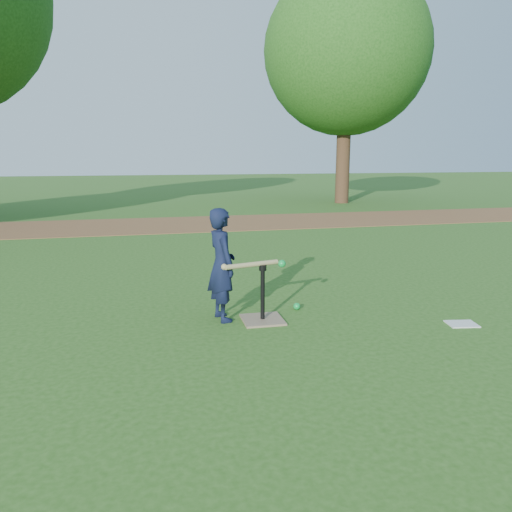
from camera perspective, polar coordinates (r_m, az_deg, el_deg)
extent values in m
plane|color=#285116|center=(5.59, -3.39, -6.74)|extent=(80.00, 80.00, 0.00)
cube|color=brown|center=(12.88, -9.36, 3.58)|extent=(24.00, 3.00, 0.01)
imported|color=black|center=(5.30, -3.94, -1.00)|extent=(0.37, 0.49, 1.21)
sphere|color=#0D973A|center=(5.77, 4.68, -5.75)|extent=(0.08, 0.08, 0.08)
cube|color=silver|center=(5.70, 22.46, -7.18)|extent=(0.34, 0.28, 0.01)
cube|color=#846D54|center=(5.39, 0.76, -7.29)|extent=(0.44, 0.44, 0.02)
cylinder|color=black|center=(5.31, 0.76, -4.33)|extent=(0.05, 0.05, 0.55)
cylinder|color=black|center=(5.24, 0.77, -1.33)|extent=(0.08, 0.08, 0.06)
cylinder|color=tan|center=(5.18, -0.46, -0.98)|extent=(0.59, 0.20, 0.05)
sphere|color=tan|center=(5.08, -3.65, -1.25)|extent=(0.06, 0.06, 0.06)
sphere|color=#0D973A|center=(5.24, 2.98, -0.87)|extent=(0.08, 0.08, 0.08)
cylinder|color=#382316|center=(18.76, 9.92, 11.22)|extent=(0.50, 0.50, 3.42)
sphere|color=#285B19|center=(19.10, 10.32, 22.06)|extent=(5.80, 5.80, 5.80)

